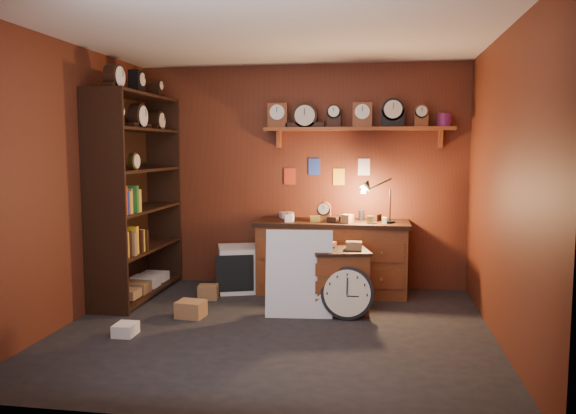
{
  "coord_description": "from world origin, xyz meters",
  "views": [
    {
      "loc": [
        0.93,
        -5.02,
        1.7
      ],
      "look_at": [
        0.08,
        0.35,
        1.12
      ],
      "focal_mm": 35.0,
      "sensor_mm": 36.0,
      "label": 1
    }
  ],
  "objects_px": {
    "shelving_unit": "(134,187)",
    "workbench": "(332,253)",
    "low_cabinet": "(340,277)",
    "big_round_clock": "(347,293)"
  },
  "relations": [
    {
      "from": "shelving_unit",
      "to": "workbench",
      "type": "relative_size",
      "value": 1.45
    },
    {
      "from": "shelving_unit",
      "to": "low_cabinet",
      "type": "relative_size",
      "value": 3.48
    },
    {
      "from": "big_round_clock",
      "to": "shelving_unit",
      "type": "bearing_deg",
      "value": 168.26
    },
    {
      "from": "shelving_unit",
      "to": "big_round_clock",
      "type": "distance_m",
      "value": 2.69
    },
    {
      "from": "shelving_unit",
      "to": "big_round_clock",
      "type": "relative_size",
      "value": 4.87
    },
    {
      "from": "shelving_unit",
      "to": "workbench",
      "type": "distance_m",
      "value": 2.4
    },
    {
      "from": "workbench",
      "to": "low_cabinet",
      "type": "xyz_separation_m",
      "value": [
        0.14,
        -0.75,
        -0.11
      ]
    },
    {
      "from": "workbench",
      "to": "low_cabinet",
      "type": "bearing_deg",
      "value": -79.32
    },
    {
      "from": "shelving_unit",
      "to": "low_cabinet",
      "type": "height_order",
      "value": "shelving_unit"
    },
    {
      "from": "big_round_clock",
      "to": "low_cabinet",
      "type": "bearing_deg",
      "value": 109.55
    }
  ]
}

